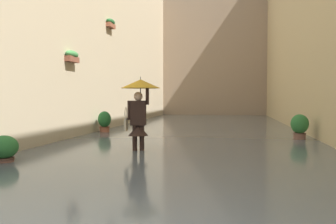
# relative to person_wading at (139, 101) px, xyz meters

# --- Properties ---
(ground_plane) EXTENTS (62.28, 62.28, 0.00)m
(ground_plane) POSITION_rel_person_wading_xyz_m (-1.04, -6.13, -1.43)
(ground_plane) COLOR #605B56
(flood_water) EXTENTS (8.67, 30.91, 0.19)m
(flood_water) POSITION_rel_person_wading_xyz_m (-1.04, -6.13, -1.33)
(flood_water) COLOR #515B60
(flood_water) RESTS_ON ground_plane
(building_facade_right) EXTENTS (2.04, 28.91, 9.42)m
(building_facade_right) POSITION_rel_person_wading_xyz_m (3.80, -6.13, 3.28)
(building_facade_right) COLOR beige
(building_facade_right) RESTS_ON ground_plane
(building_facade_far) EXTENTS (11.47, 1.80, 12.59)m
(building_facade_far) POSITION_rel_person_wading_xyz_m (-1.04, -19.49, 4.87)
(building_facade_far) COLOR gray
(building_facade_far) RESTS_ON ground_plane
(person_wading) EXTENTS (1.00, 1.00, 2.05)m
(person_wading) POSITION_rel_person_wading_xyz_m (0.00, 0.00, 0.00)
(person_wading) COLOR #2D2319
(person_wading) RESTS_ON ground_plane
(potted_plant_near_right) EXTENTS (0.58, 0.58, 0.73)m
(potted_plant_near_right) POSITION_rel_person_wading_xyz_m (2.38, 2.00, -1.01)
(potted_plant_near_right) COLOR brown
(potted_plant_near_right) RESTS_ON ground_plane
(potted_plant_far_right) EXTENTS (0.51, 0.51, 0.99)m
(potted_plant_far_right) POSITION_rel_person_wading_xyz_m (2.54, -4.42, -0.87)
(potted_plant_far_right) COLOR #9E563D
(potted_plant_far_right) RESTS_ON ground_plane
(potted_plant_near_left) EXTENTS (0.56, 0.56, 0.98)m
(potted_plant_near_left) POSITION_rel_person_wading_xyz_m (-4.47, -3.30, -0.86)
(potted_plant_near_left) COLOR brown
(potted_plant_near_left) RESTS_ON ground_plane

